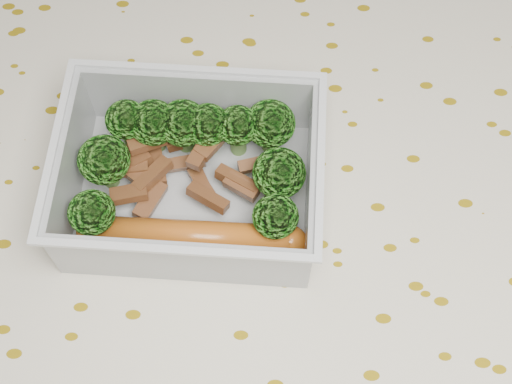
{
  "coord_description": "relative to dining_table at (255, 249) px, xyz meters",
  "views": [
    {
      "loc": [
        0.0,
        -0.21,
        1.18
      ],
      "look_at": [
        0.0,
        -0.01,
        0.78
      ],
      "focal_mm": 50.0,
      "sensor_mm": 36.0,
      "label": 1
    }
  ],
  "objects": [
    {
      "name": "dining_table",
      "position": [
        0.0,
        0.0,
        0.0
      ],
      "size": [
        1.4,
        0.9,
        0.75
      ],
      "color": "brown",
      "rests_on": "ground"
    },
    {
      "name": "sausage",
      "position": [
        -0.04,
        -0.04,
        0.1
      ],
      "size": [
        0.14,
        0.03,
        0.02
      ],
      "color": "#AD5618",
      "rests_on": "lunch_container"
    },
    {
      "name": "lunch_container",
      "position": [
        -0.04,
        0.0,
        0.11
      ],
      "size": [
        0.17,
        0.14,
        0.06
      ],
      "color": "#B9BEC2",
      "rests_on": "tablecloth"
    },
    {
      "name": "tablecloth",
      "position": [
        0.0,
        0.0,
        0.05
      ],
      "size": [
        1.46,
        0.96,
        0.19
      ],
      "color": "beige",
      "rests_on": "dining_table"
    },
    {
      "name": "broccoli_florets",
      "position": [
        -0.04,
        0.02,
        0.12
      ],
      "size": [
        0.14,
        0.1,
        0.04
      ],
      "color": "#608C3F",
      "rests_on": "lunch_container"
    },
    {
      "name": "meat_pile",
      "position": [
        -0.05,
        0.01,
        0.11
      ],
      "size": [
        0.11,
        0.07,
        0.03
      ],
      "color": "brown",
      "rests_on": "lunch_container"
    }
  ]
}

